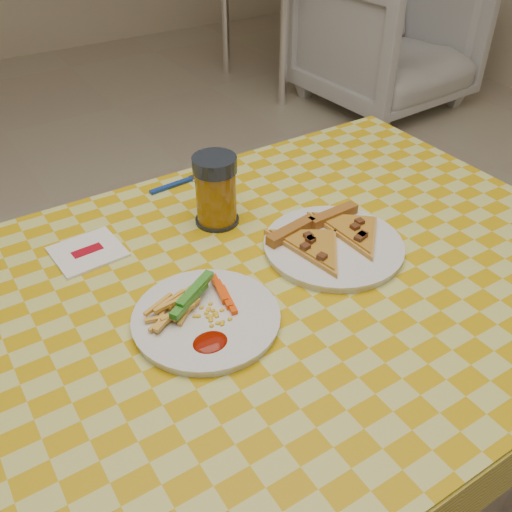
# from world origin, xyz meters

# --- Properties ---
(table) EXTENTS (1.28, 0.88, 0.76)m
(table) POSITION_xyz_m (0.00, 0.00, 0.68)
(table) COLOR white
(table) RESTS_ON ground
(plate_left) EXTENTS (0.29, 0.29, 0.01)m
(plate_left) POSITION_xyz_m (-0.13, -0.03, 0.76)
(plate_left) COLOR white
(plate_left) RESTS_ON table
(plate_right) EXTENTS (0.28, 0.28, 0.01)m
(plate_right) POSITION_xyz_m (0.16, 0.01, 0.76)
(plate_right) COLOR white
(plate_right) RESTS_ON table
(fries_veggies) EXTENTS (0.16, 0.15, 0.04)m
(fries_veggies) POSITION_xyz_m (-0.14, -0.02, 0.78)
(fries_veggies) COLOR #F8BE4F
(fries_veggies) RESTS_ON plate_left
(pizza_slices) EXTENTS (0.25, 0.23, 0.02)m
(pizza_slices) POSITION_xyz_m (0.17, 0.03, 0.78)
(pizza_slices) COLOR gold
(pizza_slices) RESTS_ON plate_right
(drink_glass) EXTENTS (0.09, 0.09, 0.14)m
(drink_glass) POSITION_xyz_m (0.03, 0.21, 0.82)
(drink_glass) COLOR black
(drink_glass) RESTS_ON table
(napkin) EXTENTS (0.13, 0.12, 0.01)m
(napkin) POSITION_xyz_m (-0.22, 0.25, 0.76)
(napkin) COLOR white
(napkin) RESTS_ON table
(fork) EXTENTS (0.15, 0.03, 0.01)m
(fork) POSITION_xyz_m (0.04, 0.39, 0.76)
(fork) COLOR navy
(fork) RESTS_ON table
(bg_chair) EXTENTS (0.88, 0.83, 0.86)m
(bg_chair) POSITION_xyz_m (2.10, 1.86, 0.43)
(bg_chair) COLOR brown
(bg_chair) RESTS_ON ground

